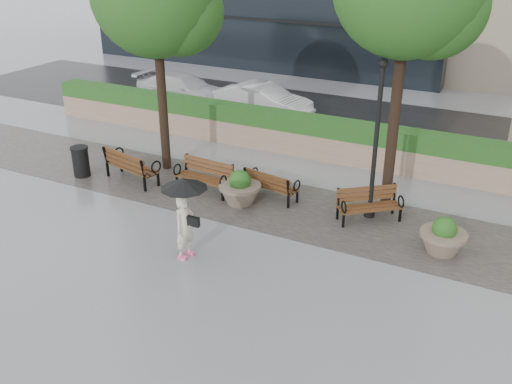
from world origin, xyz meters
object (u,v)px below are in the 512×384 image
at_px(lamppost, 375,151).
at_px(car_right, 263,101).
at_px(bench_1, 204,183).
at_px(trash_bin, 81,162).
at_px(planter_right, 443,239).
at_px(bench_2, 271,190).
at_px(pedestrian, 185,210).
at_px(car_left, 184,89).
at_px(bench_3, 369,212).
at_px(planter_left, 240,191).
at_px(bench_0, 132,172).

bearing_deg(lamppost, car_right, 134.32).
xyz_separation_m(bench_1, trash_bin, (-3.97, -0.74, 0.18)).
height_order(planter_right, lamppost, lamppost).
height_order(bench_2, car_right, car_right).
bearing_deg(pedestrian, bench_1, 34.64).
bearing_deg(bench_2, car_left, -31.73).
bearing_deg(bench_3, bench_1, 146.08).
distance_m(planter_left, car_right, 7.97).
bearing_deg(bench_2, bench_1, 24.07).
bearing_deg(bench_3, bench_2, 140.30).
bearing_deg(bench_3, car_left, 107.36).
height_order(trash_bin, car_right, car_right).
bearing_deg(bench_1, planter_left, -4.71).
height_order(car_right, pedestrian, pedestrian).
xyz_separation_m(bench_1, bench_3, (4.78, 0.41, -0.01)).
xyz_separation_m(planter_right, car_right, (-8.45, 7.56, 0.30)).
xyz_separation_m(car_left, pedestrian, (7.11, -10.60, 0.57)).
height_order(bench_1, lamppost, lamppost).
bearing_deg(pedestrian, trash_bin, 74.90).
relative_size(bench_1, planter_right, 1.60).
distance_m(bench_0, trash_bin, 1.69).
xyz_separation_m(bench_0, car_left, (-3.25, 7.71, 0.34)).
relative_size(bench_2, bench_3, 0.98).
height_order(planter_left, car_left, car_left).
height_order(bench_0, bench_3, bench_0).
distance_m(planter_left, pedestrian, 3.16).
bearing_deg(bench_1, bench_3, 9.18).
relative_size(bench_1, car_left, 0.40).
bearing_deg(lamppost, pedestrian, -129.36).
relative_size(bench_1, lamppost, 0.42).
distance_m(bench_1, lamppost, 5.03).
xyz_separation_m(lamppost, pedestrian, (-3.20, -3.90, -0.65)).
bearing_deg(bench_3, lamppost, 62.23).
bearing_deg(bench_0, bench_1, -158.50).
height_order(bench_3, pedestrian, pedestrian).
distance_m(planter_left, car_left, 10.21).
height_order(car_left, car_right, car_right).
height_order(bench_2, bench_3, bench_3).
xyz_separation_m(bench_1, pedestrian, (1.53, -3.25, 0.93)).
relative_size(bench_3, car_right, 0.41).
relative_size(planter_left, car_left, 0.27).
height_order(bench_0, bench_1, bench_0).
relative_size(bench_0, car_left, 0.44).
bearing_deg(bench_1, lamppost, 12.12).
xyz_separation_m(bench_2, planter_left, (-0.64, -0.66, 0.13)).
xyz_separation_m(bench_0, car_right, (0.67, 7.55, 0.37)).
xyz_separation_m(planter_left, car_right, (-2.95, 7.40, 0.28)).
height_order(bench_1, planter_right, planter_right).
bearing_deg(car_left, bench_0, -157.04).
bearing_deg(lamppost, bench_3, -78.98).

